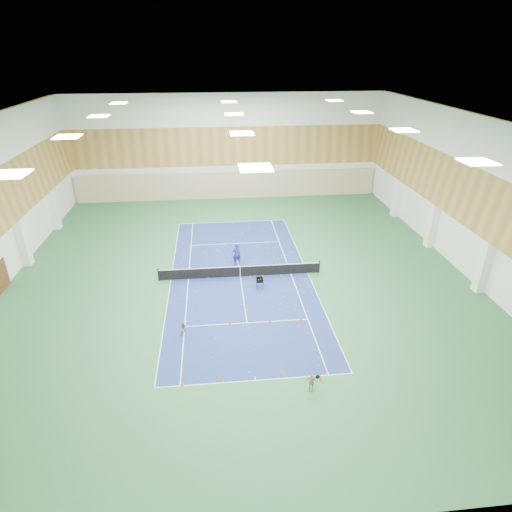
# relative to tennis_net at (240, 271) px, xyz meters

# --- Properties ---
(ground) EXTENTS (40.00, 40.00, 0.00)m
(ground) POSITION_rel_tennis_net_xyz_m (0.00, 0.00, -0.55)
(ground) COLOR #2B643B
(ground) RESTS_ON ground
(room_shell) EXTENTS (36.00, 40.00, 12.00)m
(room_shell) POSITION_rel_tennis_net_xyz_m (0.00, 0.00, 5.45)
(room_shell) COLOR white
(room_shell) RESTS_ON ground
(wood_cladding) EXTENTS (36.00, 40.00, 8.00)m
(wood_cladding) POSITION_rel_tennis_net_xyz_m (0.00, 0.00, 7.45)
(wood_cladding) COLOR #B08341
(wood_cladding) RESTS_ON room_shell
(ceiling_light_grid) EXTENTS (21.40, 25.40, 0.06)m
(ceiling_light_grid) POSITION_rel_tennis_net_xyz_m (0.00, 0.00, 11.37)
(ceiling_light_grid) COLOR white
(ceiling_light_grid) RESTS_ON room_shell
(court_surface) EXTENTS (10.97, 23.77, 0.01)m
(court_surface) POSITION_rel_tennis_net_xyz_m (0.00, 0.00, -0.55)
(court_surface) COLOR navy
(court_surface) RESTS_ON ground
(tennis_balls_scatter) EXTENTS (10.57, 22.77, 0.07)m
(tennis_balls_scatter) POSITION_rel_tennis_net_xyz_m (0.00, 0.00, -0.50)
(tennis_balls_scatter) COLOR #C3E827
(tennis_balls_scatter) RESTS_ON ground
(tennis_net) EXTENTS (12.80, 0.10, 1.10)m
(tennis_net) POSITION_rel_tennis_net_xyz_m (0.00, 0.00, 0.00)
(tennis_net) COLOR black
(tennis_net) RESTS_ON ground
(back_curtain) EXTENTS (35.40, 0.16, 3.20)m
(back_curtain) POSITION_rel_tennis_net_xyz_m (0.00, 19.75, 1.05)
(back_curtain) COLOR #C6B793
(back_curtain) RESTS_ON ground
(door_left_b) EXTENTS (0.08, 1.80, 2.20)m
(door_left_b) POSITION_rel_tennis_net_xyz_m (-17.92, 0.00, 0.55)
(door_left_b) COLOR #593319
(door_left_b) RESTS_ON ground
(coach) EXTENTS (0.81, 0.64, 1.94)m
(coach) POSITION_rel_tennis_net_xyz_m (-0.14, 2.17, 0.42)
(coach) COLOR navy
(coach) RESTS_ON ground
(child_court) EXTENTS (0.51, 0.40, 1.01)m
(child_court) POSITION_rel_tennis_net_xyz_m (-4.09, -7.32, -0.04)
(child_court) COLOR gray
(child_court) RESTS_ON ground
(child_apron) EXTENTS (0.69, 0.39, 1.11)m
(child_apron) POSITION_rel_tennis_net_xyz_m (2.87, -12.91, 0.01)
(child_apron) COLOR tan
(child_apron) RESTS_ON ground
(ball_cart) EXTENTS (0.55, 0.55, 0.90)m
(ball_cart) POSITION_rel_tennis_net_xyz_m (1.33, -2.00, -0.10)
(ball_cart) COLOR black
(ball_cart) RESTS_ON ground
(cone_svc_a) EXTENTS (0.18, 0.18, 0.20)m
(cone_svc_a) POSITION_rel_tennis_net_xyz_m (-3.66, -6.33, -0.45)
(cone_svc_a) COLOR #FF550D
(cone_svc_a) RESTS_ON ground
(cone_svc_b) EXTENTS (0.19, 0.19, 0.21)m
(cone_svc_b) POSITION_rel_tennis_net_xyz_m (-1.13, -6.40, -0.44)
(cone_svc_b) COLOR #F9530D
(cone_svc_b) RESTS_ON ground
(cone_svc_c) EXTENTS (0.22, 0.22, 0.24)m
(cone_svc_c) POSITION_rel_tennis_net_xyz_m (1.54, -6.33, -0.43)
(cone_svc_c) COLOR #FF4F0D
(cone_svc_c) RESTS_ON ground
(cone_svc_d) EXTENTS (0.20, 0.20, 0.22)m
(cone_svc_d) POSITION_rel_tennis_net_xyz_m (3.61, -6.53, -0.44)
(cone_svc_d) COLOR #D5430B
(cone_svc_d) RESTS_ON ground
(cone_base_a) EXTENTS (0.19, 0.19, 0.20)m
(cone_base_a) POSITION_rel_tennis_net_xyz_m (-3.98, -11.87, -0.45)
(cone_base_a) COLOR orange
(cone_base_a) RESTS_ON ground
(cone_base_b) EXTENTS (0.19, 0.19, 0.21)m
(cone_base_b) POSITION_rel_tennis_net_xyz_m (-1.83, -11.76, -0.44)
(cone_base_b) COLOR orange
(cone_base_b) RESTS_ON ground
(cone_base_c) EXTENTS (0.21, 0.21, 0.23)m
(cone_base_c) POSITION_rel_tennis_net_xyz_m (1.47, -11.53, -0.43)
(cone_base_c) COLOR orange
(cone_base_c) RESTS_ON ground
(cone_base_d) EXTENTS (0.21, 0.21, 0.23)m
(cone_base_d) POSITION_rel_tennis_net_xyz_m (3.57, -12.23, -0.44)
(cone_base_d) COLOR #FF450D
(cone_base_d) RESTS_ON ground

